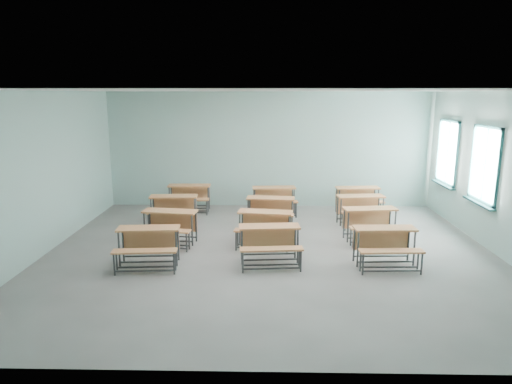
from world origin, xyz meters
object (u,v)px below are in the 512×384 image
(desk_unit_r1c2, at_px, (371,220))
(desk_unit_r3c0, at_px, (189,194))
(desk_unit_r1c0, at_px, (169,222))
(desk_unit_r2c1, at_px, (270,208))
(desk_unit_r1c1, at_px, (265,223))
(desk_unit_r0c1, at_px, (270,239))
(desk_unit_r3c2, at_px, (358,197))
(desk_unit_r0c0, at_px, (148,241))
(desk_unit_r2c2, at_px, (362,206))
(desk_unit_r3c1, at_px, (274,196))
(desk_unit_r0c2, at_px, (386,241))
(desk_unit_r2c0, at_px, (173,206))

(desk_unit_r1c2, distance_m, desk_unit_r3c0, 5.01)
(desk_unit_r1c0, height_order, desk_unit_r2c1, same)
(desk_unit_r1c0, bearing_deg, desk_unit_r1c1, 7.14)
(desk_unit_r0c1, bearing_deg, desk_unit_r3c2, 52.11)
(desk_unit_r0c0, bearing_deg, desk_unit_r3c2, 35.37)
(desk_unit_r2c1, xyz_separation_m, desk_unit_r2c2, (2.22, 0.25, 0.00))
(desk_unit_r3c1, height_order, desk_unit_r3c2, same)
(desk_unit_r1c0, distance_m, desk_unit_r3c2, 5.18)
(desk_unit_r2c2, bearing_deg, desk_unit_r0c2, -98.61)
(desk_unit_r0c0, bearing_deg, desk_unit_r3c1, 53.56)
(desk_unit_r0c0, height_order, desk_unit_r2c1, same)
(desk_unit_r2c1, bearing_deg, desk_unit_r3c2, 33.78)
(desk_unit_r2c0, distance_m, desk_unit_r2c2, 4.57)
(desk_unit_r3c1, bearing_deg, desk_unit_r1c2, -52.53)
(desk_unit_r2c2, bearing_deg, desk_unit_r0c1, -136.85)
(desk_unit_r0c2, relative_size, desk_unit_r1c1, 0.95)
(desk_unit_r0c0, relative_size, desk_unit_r1c2, 0.97)
(desk_unit_r1c1, bearing_deg, desk_unit_r2c0, 154.86)
(desk_unit_r1c0, bearing_deg, desk_unit_r3c0, 98.25)
(desk_unit_r0c0, height_order, desk_unit_r3c1, same)
(desk_unit_r0c1, height_order, desk_unit_r0c2, same)
(desk_unit_r1c0, relative_size, desk_unit_r3c1, 1.02)
(desk_unit_r0c2, xyz_separation_m, desk_unit_r1c0, (-4.28, 1.16, 0.00))
(desk_unit_r2c1, distance_m, desk_unit_r2c2, 2.23)
(desk_unit_r1c0, bearing_deg, desk_unit_r3c2, 37.28)
(desk_unit_r0c1, xyz_separation_m, desk_unit_r0c2, (2.14, -0.06, 0.00))
(desk_unit_r0c1, distance_m, desk_unit_r2c2, 3.46)
(desk_unit_r1c0, bearing_deg, desk_unit_r1c2, 11.66)
(desk_unit_r0c2, relative_size, desk_unit_r2c1, 0.97)
(desk_unit_r2c1, height_order, desk_unit_r3c1, same)
(desk_unit_r0c0, distance_m, desk_unit_r2c1, 3.42)
(desk_unit_r1c1, bearing_deg, desk_unit_r2c2, 41.54)
(desk_unit_r0c2, xyz_separation_m, desk_unit_r3c2, (0.22, 3.72, 0.00))
(desk_unit_r2c0, xyz_separation_m, desk_unit_r3c2, (4.69, 1.14, 0.00))
(desk_unit_r0c2, distance_m, desk_unit_r3c2, 3.73)
(desk_unit_r0c0, xyz_separation_m, desk_unit_r0c2, (4.40, 0.10, 0.00))
(desk_unit_r3c1, bearing_deg, desk_unit_r3c0, 169.43)
(desk_unit_r3c0, bearing_deg, desk_unit_r0c0, -92.64)
(desk_unit_r0c2, relative_size, desk_unit_r2c2, 0.96)
(desk_unit_r0c0, bearing_deg, desk_unit_r2c0, 87.27)
(desk_unit_r2c1, bearing_deg, desk_unit_r0c0, -126.63)
(desk_unit_r0c0, relative_size, desk_unit_r1c0, 0.97)
(desk_unit_r0c0, xyz_separation_m, desk_unit_r0c1, (2.25, 0.16, 0.00))
(desk_unit_r2c1, bearing_deg, desk_unit_r1c1, -90.52)
(desk_unit_r0c2, xyz_separation_m, desk_unit_r2c1, (-2.12, 2.45, 0.00))
(desk_unit_r2c0, relative_size, desk_unit_r3c0, 1.02)
(desk_unit_r2c0, relative_size, desk_unit_r3c2, 0.98)
(desk_unit_r3c1, xyz_separation_m, desk_unit_r3c2, (2.22, 0.02, 0.00))
(desk_unit_r0c2, bearing_deg, desk_unit_r3c2, 83.91)
(desk_unit_r1c0, distance_m, desk_unit_r2c2, 4.64)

